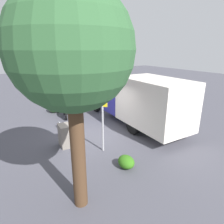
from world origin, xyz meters
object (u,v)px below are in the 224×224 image
street_tree (72,52)px  bike_rack_hoop (60,129)px  box_truck_near (142,99)px  stop_sign (102,103)px  utility_cabinet (65,136)px  motorcycle (65,109)px

street_tree → bike_rack_hoop: size_ratio=6.57×
box_truck_near → bike_rack_hoop: 4.74m
stop_sign → bike_rack_hoop: (3.26, 0.86, -2.15)m
utility_cabinet → bike_rack_hoop: utility_cabinet is taller
stop_sign → utility_cabinet: bearing=43.9°
utility_cabinet → stop_sign: bearing=-136.1°
bike_rack_hoop → box_truck_near: bearing=-116.6°
street_tree → utility_cabinet: 5.09m
box_truck_near → stop_sign: 3.43m
utility_cabinet → bike_rack_hoop: size_ratio=1.19×
motorcycle → box_truck_near: bearing=-125.0°
stop_sign → utility_cabinet: stop_sign is taller
motorcycle → bike_rack_hoop: (-1.76, 0.94, -0.52)m
box_truck_near → utility_cabinet: 4.48m
motorcycle → bike_rack_hoop: 2.06m
street_tree → utility_cabinet: bearing=-12.4°
stop_sign → motorcycle: bearing=-1.0°
stop_sign → street_tree: bearing=138.6°
stop_sign → bike_rack_hoop: bearing=14.7°
stop_sign → utility_cabinet: 2.40m
box_truck_near → street_tree: 6.71m
box_truck_near → street_tree: size_ratio=1.27×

